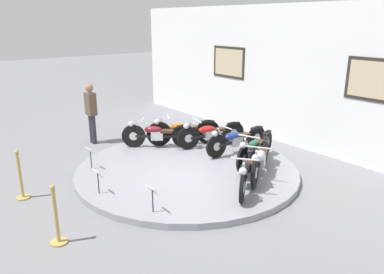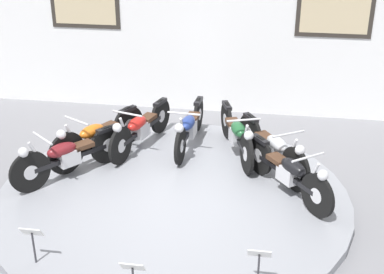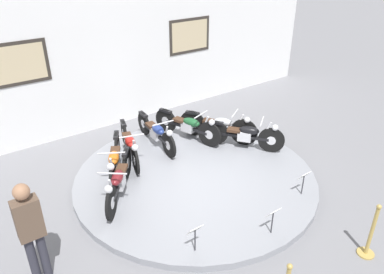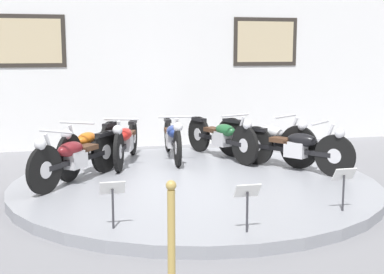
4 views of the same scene
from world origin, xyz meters
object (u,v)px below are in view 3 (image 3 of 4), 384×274
(info_placard_front_right, at_px, (304,178))
(info_placard_front_centre, at_px, (273,216))
(stanchion_post_right_of_entry, at_px, (370,238))
(visitor_standing, at_px, (31,228))
(motorcycle_maroon, at_px, (119,180))
(motorcycle_green, at_px, (188,125))
(motorcycle_red, at_px, (130,144))
(motorcycle_silver, at_px, (219,126))
(motorcycle_black, at_px, (245,134))
(motorcycle_orange, at_px, (115,160))
(info_placard_front_left, at_px, (195,233))
(motorcycle_blue, at_px, (156,132))

(info_placard_front_right, bearing_deg, info_placard_front_centre, -161.87)
(stanchion_post_right_of_entry, bearing_deg, visitor_standing, 149.65)
(motorcycle_maroon, bearing_deg, motorcycle_green, 25.31)
(motorcycle_maroon, distance_m, motorcycle_red, 1.43)
(motorcycle_green, bearing_deg, info_placard_front_right, -81.16)
(motorcycle_maroon, height_order, motorcycle_silver, motorcycle_silver)
(motorcycle_maroon, bearing_deg, visitor_standing, -150.64)
(motorcycle_black, relative_size, stanchion_post_right_of_entry, 1.56)
(motorcycle_maroon, bearing_deg, stanchion_post_right_of_entry, -53.92)
(motorcycle_silver, xyz_separation_m, motorcycle_black, (0.23, -0.68, -0.02))
(motorcycle_orange, relative_size, info_placard_front_left, 3.50)
(motorcycle_orange, bearing_deg, motorcycle_blue, 25.23)
(info_placard_front_left, height_order, visitor_standing, visitor_standing)
(motorcycle_maroon, relative_size, visitor_standing, 0.91)
(motorcycle_orange, xyz_separation_m, motorcycle_silver, (2.83, 0.00, -0.00))
(info_placard_front_right, bearing_deg, motorcycle_orange, 135.08)
(motorcycle_orange, bearing_deg, motorcycle_green, 12.36)
(motorcycle_red, height_order, info_placard_front_left, motorcycle_red)
(info_placard_front_right, relative_size, visitor_standing, 0.29)
(motorcycle_blue, relative_size, info_placard_front_right, 3.82)
(motorcycle_red, distance_m, info_placard_front_right, 3.85)
(stanchion_post_right_of_entry, bearing_deg, motorcycle_blue, 101.54)
(motorcycle_orange, bearing_deg, visitor_standing, -140.41)
(motorcycle_red, height_order, motorcycle_green, motorcycle_green)
(motorcycle_blue, bearing_deg, motorcycle_silver, -25.07)
(stanchion_post_right_of_entry, bearing_deg, motorcycle_maroon, 126.08)
(info_placard_front_centre, xyz_separation_m, info_placard_front_right, (1.32, 0.43, 0.00))
(motorcycle_red, distance_m, visitor_standing, 3.48)
(info_placard_front_centre, xyz_separation_m, stanchion_post_right_of_entry, (1.02, -1.18, -0.16))
(motorcycle_black, relative_size, info_placard_front_left, 3.13)
(motorcycle_red, bearing_deg, motorcycle_maroon, -125.64)
(motorcycle_black, xyz_separation_m, info_placard_front_left, (-2.96, -2.04, -0.01))
(motorcycle_red, xyz_separation_m, stanchion_post_right_of_entry, (1.83, -4.82, -0.17))
(motorcycle_green, bearing_deg, motorcycle_maroon, -154.69)
(motorcycle_orange, xyz_separation_m, visitor_standing, (-2.06, -1.70, 0.46))
(motorcycle_orange, bearing_deg, motorcycle_black, -12.49)
(motorcycle_black, xyz_separation_m, visitor_standing, (-5.12, -1.03, 0.48))
(motorcycle_silver, height_order, stanchion_post_right_of_entry, stanchion_post_right_of_entry)
(motorcycle_red, relative_size, info_placard_front_right, 3.73)
(motorcycle_orange, xyz_separation_m, info_placard_front_right, (2.73, -2.72, -0.03))
(motorcycle_maroon, relative_size, motorcycle_black, 0.99)
(motorcycle_blue, relative_size, motorcycle_black, 1.22)
(motorcycle_red, xyz_separation_m, info_placard_front_centre, (0.81, -3.64, -0.01))
(motorcycle_maroon, relative_size, motorcycle_blue, 0.81)
(motorcycle_maroon, distance_m, motorcycle_green, 2.73)
(motorcycle_maroon, relative_size, stanchion_post_right_of_entry, 1.54)
(motorcycle_orange, distance_m, motorcycle_black, 3.14)
(motorcycle_green, xyz_separation_m, info_placard_front_left, (-2.13, -3.21, -0.02))
(visitor_standing, bearing_deg, motorcycle_green, 27.07)
(info_placard_front_left, relative_size, visitor_standing, 0.29)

